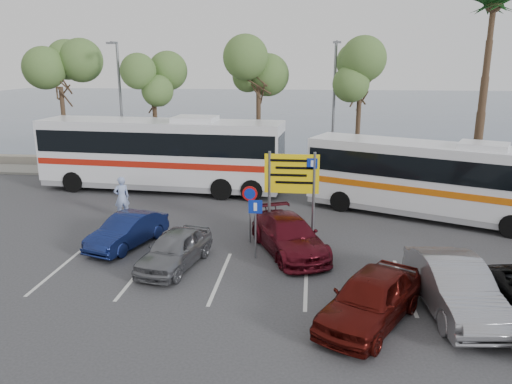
# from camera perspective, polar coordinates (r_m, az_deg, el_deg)

# --- Properties ---
(ground) EXTENTS (120.00, 120.00, 0.00)m
(ground) POSITION_cam_1_polar(r_m,az_deg,el_deg) (17.96, 0.29, -8.55)
(ground) COLOR #343437
(ground) RESTS_ON ground
(kerb_strip) EXTENTS (44.00, 2.40, 0.15)m
(kerb_strip) POSITION_cam_1_polar(r_m,az_deg,el_deg) (31.24, 3.01, 1.84)
(kerb_strip) COLOR gray
(kerb_strip) RESTS_ON ground
(seawall) EXTENTS (48.00, 0.80, 0.60)m
(seawall) POSITION_cam_1_polar(r_m,az_deg,el_deg) (33.14, 3.23, 3.00)
(seawall) COLOR gray
(seawall) RESTS_ON ground
(sea) EXTENTS (140.00, 140.00, 0.00)m
(sea) POSITION_cam_1_polar(r_m,az_deg,el_deg) (76.72, 5.11, 9.58)
(sea) COLOR #3D4F62
(sea) RESTS_ON ground
(tree_far_left) EXTENTS (3.20, 3.20, 7.60)m
(tree_far_left) POSITION_cam_1_polar(r_m,az_deg,el_deg) (34.21, -21.56, 12.57)
(tree_far_left) COLOR #382619
(tree_far_left) RESTS_ON kerb_strip
(tree_left) EXTENTS (3.20, 3.20, 7.20)m
(tree_left) POSITION_cam_1_polar(r_m,az_deg,el_deg) (31.91, -11.69, 12.60)
(tree_left) COLOR #382619
(tree_left) RESTS_ON kerb_strip
(tree_mid) EXTENTS (3.20, 3.20, 8.00)m
(tree_mid) POSITION_cam_1_polar(r_m,az_deg,el_deg) (30.54, 0.29, 14.03)
(tree_mid) COLOR #382619
(tree_mid) RESTS_ON kerb_strip
(tree_right) EXTENTS (3.20, 3.20, 7.40)m
(tree_right) POSITION_cam_1_polar(r_m,az_deg,el_deg) (30.51, 11.86, 12.80)
(tree_right) COLOR #382619
(tree_right) RESTS_ON kerb_strip
(palm_tree) EXTENTS (4.80, 4.80, 11.20)m
(palm_tree) POSITION_cam_1_polar(r_m,az_deg,el_deg) (32.01, 25.49, 18.45)
(palm_tree) COLOR #382619
(palm_tree) RESTS_ON kerb_strip
(street_lamp_left) EXTENTS (0.45, 1.15, 8.01)m
(street_lamp_left) POSITION_cam_1_polar(r_m,az_deg,el_deg) (32.21, -15.26, 9.90)
(street_lamp_left) COLOR slate
(street_lamp_left) RESTS_ON kerb_strip
(street_lamp_right) EXTENTS (0.45, 1.15, 8.01)m
(street_lamp_right) POSITION_cam_1_polar(r_m,az_deg,el_deg) (30.03, 8.89, 9.90)
(street_lamp_right) COLOR slate
(street_lamp_right) RESTS_ON kerb_strip
(direction_sign) EXTENTS (2.20, 0.12, 3.60)m
(direction_sign) POSITION_cam_1_polar(r_m,az_deg,el_deg) (20.15, 4.11, 1.34)
(direction_sign) COLOR slate
(direction_sign) RESTS_ON ground
(sign_no_stop) EXTENTS (0.60, 0.08, 2.35)m
(sign_no_stop) POSITION_cam_1_polar(r_m,az_deg,el_deg) (19.71, -0.70, -1.51)
(sign_no_stop) COLOR slate
(sign_no_stop) RESTS_ON ground
(sign_parking) EXTENTS (0.50, 0.07, 2.25)m
(sign_parking) POSITION_cam_1_polar(r_m,az_deg,el_deg) (18.19, -0.06, -3.29)
(sign_parking) COLOR slate
(sign_parking) RESTS_ON ground
(lane_markings) EXTENTS (12.02, 4.20, 0.01)m
(lane_markings) POSITION_cam_1_polar(r_m,az_deg,el_deg) (17.20, -3.90, -9.68)
(lane_markings) COLOR silver
(lane_markings) RESTS_ON ground
(coach_bus_left) EXTENTS (13.61, 3.87, 4.19)m
(coach_bus_left) POSITION_cam_1_polar(r_m,az_deg,el_deg) (28.22, -10.75, 4.05)
(coach_bus_left) COLOR white
(coach_bus_left) RESTS_ON ground
(coach_bus_right) EXTENTS (11.84, 7.05, 3.68)m
(coach_bus_right) POSITION_cam_1_polar(r_m,az_deg,el_deg) (24.21, 19.96, 1.04)
(coach_bus_right) COLOR white
(coach_bus_right) RESTS_ON ground
(car_silver_a) EXTENTS (2.31, 4.08, 1.31)m
(car_silver_a) POSITION_cam_1_polar(r_m,az_deg,el_deg) (17.99, -9.26, -6.46)
(car_silver_a) COLOR slate
(car_silver_a) RESTS_ON ground
(car_blue) EXTENTS (2.46, 4.04, 1.26)m
(car_blue) POSITION_cam_1_polar(r_m,az_deg,el_deg) (20.31, -14.49, -4.30)
(car_blue) COLOR #101B4C
(car_blue) RESTS_ON ground
(car_maroon) EXTENTS (3.67, 5.10, 1.37)m
(car_maroon) POSITION_cam_1_polar(r_m,az_deg,el_deg) (19.03, 3.78, -4.98)
(car_maroon) COLOR #530D18
(car_maroon) RESTS_ON ground
(car_red) EXTENTS (3.69, 4.65, 1.48)m
(car_red) POSITION_cam_1_polar(r_m,az_deg,el_deg) (14.50, 12.96, -11.76)
(car_red) COLOR #4C0E0A
(car_red) RESTS_ON ground
(car_silver_b) EXTENTS (2.18, 4.90, 1.56)m
(car_silver_b) POSITION_cam_1_polar(r_m,az_deg,el_deg) (15.82, 21.70, -9.98)
(car_silver_b) COLOR gray
(car_silver_b) RESTS_ON ground
(pedestrian_near) EXTENTS (0.85, 0.80, 1.95)m
(pedestrian_near) POSITION_cam_1_polar(r_m,az_deg,el_deg) (23.87, -15.10, -0.59)
(pedestrian_near) COLOR #93A6D6
(pedestrian_near) RESTS_ON ground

